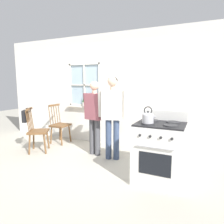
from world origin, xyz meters
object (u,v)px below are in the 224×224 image
chair_near_wall (60,125)px  handbag (25,116)px  person_teen_center (112,110)px  kettle (148,117)px  person_elderly_left (94,112)px  chair_by_window (37,132)px  stove (160,152)px  potted_plant (85,102)px

chair_near_wall → handbag: size_ratio=3.22×
chair_near_wall → person_teen_center: 1.83m
chair_near_wall → handbag: same height
kettle → handbag: 2.80m
person_teen_center → person_elderly_left: bearing=156.0°
chair_by_window → person_teen_center: bearing=-111.9°
person_teen_center → stove: (1.05, -0.53, -0.52)m
person_teen_center → stove: person_teen_center is taller
stove → chair_by_window: bearing=175.3°
potted_plant → handbag: (-0.73, -1.25, -0.23)m
person_elderly_left → potted_plant: bearing=143.1°
potted_plant → chair_near_wall: bearing=-143.8°
person_elderly_left → chair_by_window: bearing=-154.2°
chair_near_wall → chair_by_window: bearing=179.0°
stove → potted_plant: 2.66m
chair_by_window → stove: bearing=-126.7°
person_teen_center → potted_plant: size_ratio=4.72×
stove → person_teen_center: bearing=153.3°
person_elderly_left → handbag: (-1.45, -0.50, -0.11)m
stove → handbag: stove is taller
chair_by_window → kettle: kettle is taller
person_elderly_left → handbag: bearing=-151.8°
chair_near_wall → kettle: kettle is taller
person_elderly_left → potted_plant: (-0.72, 0.75, 0.12)m
stove → handbag: 2.96m
person_elderly_left → chair_near_wall: bearing=172.6°
person_teen_center → handbag: bearing=178.0°
chair_by_window → stove: size_ratio=0.91×
chair_by_window → kettle: 2.66m
person_teen_center → handbag: (-1.90, -0.42, -0.18)m
chair_by_window → person_teen_center: person_teen_center is taller
person_teen_center → potted_plant: bearing=130.2°
person_elderly_left → person_teen_center: size_ratio=0.95×
handbag → person_teen_center: bearing=12.6°
chair_by_window → kettle: bearing=-129.9°
person_elderly_left → person_teen_center: bearing=-0.2°
person_elderly_left → handbag: person_elderly_left is taller
chair_near_wall → potted_plant: bearing=-54.3°
chair_by_window → stove: (2.74, -0.23, 0.02)m
stove → handbag: (-2.94, 0.10, 0.34)m
chair_by_window → person_elderly_left: person_elderly_left is taller
chair_by_window → chair_near_wall: size_ratio=1.00×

